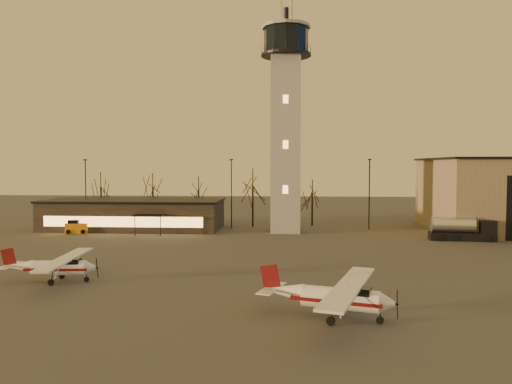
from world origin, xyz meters
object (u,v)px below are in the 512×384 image
cessna_front (343,302)px  terminal (134,214)px  cessna_rear (61,270)px  service_cart (77,228)px  control_tower (286,113)px  fuel_truck (462,231)px

cessna_front → terminal: bearing=139.2°
cessna_rear → service_cart: cessna_rear is taller
service_cart → terminal: bearing=32.5°
cessna_rear → cessna_front: bearing=-26.2°
cessna_front → service_cart: (-32.20, 35.99, -0.34)m
control_tower → cessna_rear: 38.55m
cessna_rear → control_tower: bearing=55.5°
cessna_front → cessna_rear: size_ratio=1.10×
terminal → service_cart: bearing=-141.8°
control_tower → cessna_rear: size_ratio=3.24×
terminal → cessna_rear: 33.12m
control_tower → service_cart: control_tower is taller
fuel_truck → service_cart: 50.17m
service_cart → fuel_truck: bearing=-9.2°
cessna_front → cessna_rear: bearing=175.8°
cessna_front → service_cart: cessna_front is taller
cessna_front → cessna_rear: (-21.22, 8.20, -0.11)m
control_tower → fuel_truck: bearing=-15.4°
fuel_truck → cessna_rear: bearing=-141.8°
control_tower → service_cart: bearing=-173.9°
fuel_truck → service_cart: bearing=-177.6°
terminal → cessna_rear: (4.64, -32.77, -1.21)m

